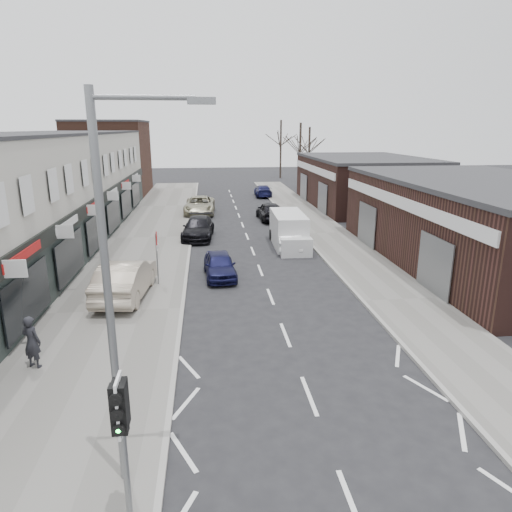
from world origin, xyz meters
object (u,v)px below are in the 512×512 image
object	(u,v)px
sedan_on_pavement	(125,279)
parked_car_left_a	(220,265)
parked_car_left_c	(200,205)
warning_sign	(157,242)
parked_car_right_c	(263,191)
parked_car_right_b	(270,211)
white_van	(289,231)
parked_car_left_b	(198,228)
street_lamp	(116,280)
pedestrian	(32,342)
parked_car_right_a	(288,239)
traffic_light	(121,418)

from	to	relation	value
sedan_on_pavement	parked_car_left_a	bearing A→B (deg)	-142.44
sedan_on_pavement	parked_car_left_c	bearing A→B (deg)	-93.01
warning_sign	parked_car_right_c	size ratio (longest dim) A/B	0.62
parked_car_left_c	parked_car_right_b	size ratio (longest dim) A/B	1.25
white_van	sedan_on_pavement	world-z (taller)	white_van
parked_car_left_c	parked_car_left_b	bearing A→B (deg)	-87.52
street_lamp	white_van	distance (m)	21.32
pedestrian	warning_sign	bearing A→B (deg)	-90.13
parked_car_left_a	parked_car_right_a	size ratio (longest dim) A/B	0.95
white_van	sedan_on_pavement	size ratio (longest dim) A/B	1.08
warning_sign	parked_car_right_a	xyz separation A→B (m)	(7.39, 6.12, -1.54)
white_van	sedan_on_pavement	bearing A→B (deg)	-134.40
sedan_on_pavement	parked_car_right_c	world-z (taller)	sedan_on_pavement
sedan_on_pavement	pedestrian	bearing A→B (deg)	78.26
parked_car_left_a	parked_car_right_c	distance (m)	28.58
parked_car_left_a	parked_car_right_a	bearing A→B (deg)	45.15
street_lamp	white_van	world-z (taller)	street_lamp
traffic_light	white_van	size ratio (longest dim) A/B	0.56
parked_car_right_b	parked_car_left_b	bearing A→B (deg)	42.04
street_lamp	white_van	xyz separation A→B (m)	(6.97, 19.82, -3.61)
warning_sign	parked_car_left_a	xyz separation A→B (m)	(2.96, 1.10, -1.56)
traffic_light	sedan_on_pavement	xyz separation A→B (m)	(-2.05, 12.44, -1.45)
traffic_light	pedestrian	distance (m)	7.61
sedan_on_pavement	pedestrian	distance (m)	6.35
warning_sign	white_van	size ratio (longest dim) A/B	0.49
warning_sign	parked_car_left_b	bearing A→B (deg)	79.89
traffic_light	parked_car_right_a	distance (m)	21.27
parked_car_left_b	street_lamp	bearing A→B (deg)	-88.02
pedestrian	parked_car_right_c	xyz separation A→B (m)	(11.82, 36.75, -0.34)
street_lamp	parked_car_left_c	bearing A→B (deg)	87.98
parked_car_right_a	parked_car_right_c	xyz separation A→B (m)	(1.27, 22.98, -0.02)
street_lamp	parked_car_right_c	world-z (taller)	street_lamp
parked_car_right_b	parked_car_right_c	distance (m)	13.49
warning_sign	parked_car_left_a	world-z (taller)	warning_sign
traffic_light	parked_car_right_a	size ratio (longest dim) A/B	0.78
parked_car_left_c	white_van	bearing A→B (deg)	-61.74
parked_car_left_b	parked_car_right_c	size ratio (longest dim) A/B	1.13
traffic_light	parked_car_right_b	bearing A→B (deg)	77.08
parked_car_right_c	parked_car_right_b	bearing A→B (deg)	87.67
traffic_light	parked_car_right_b	distance (m)	30.49
warning_sign	sedan_on_pavement	distance (m)	2.39
parked_car_left_c	parked_car_right_b	bearing A→B (deg)	-28.32
traffic_light	pedestrian	world-z (taller)	traffic_light
pedestrian	parked_car_right_b	size ratio (longest dim) A/B	0.38
traffic_light	parked_car_left_a	distance (m)	15.37
parked_car_left_c	traffic_light	bearing A→B (deg)	-89.25
pedestrian	parked_car_right_b	xyz separation A→B (m)	(10.73, 23.30, -0.22)
white_van	sedan_on_pavement	xyz separation A→B (m)	(-8.89, -8.60, -0.05)
warning_sign	parked_car_right_b	bearing A→B (deg)	64.21
white_van	parked_car_right_a	size ratio (longest dim) A/B	1.38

